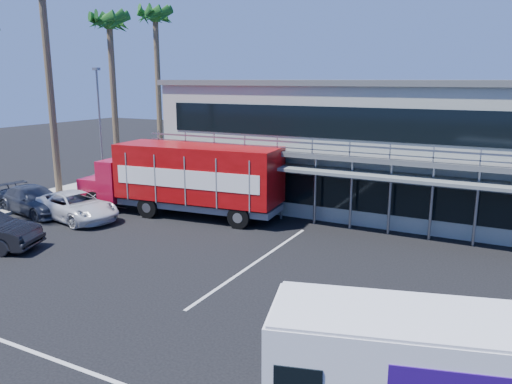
% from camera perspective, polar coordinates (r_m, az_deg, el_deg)
% --- Properties ---
extents(ground, '(120.00, 120.00, 0.00)m').
position_cam_1_polar(ground, '(19.34, -9.52, -9.71)').
color(ground, black).
rests_on(ground, ground).
extents(building, '(22.40, 12.00, 7.30)m').
position_cam_1_polar(building, '(30.36, 12.35, 5.51)').
color(building, '#A2A799').
rests_on(building, ground).
extents(curb_strip, '(3.00, 32.00, 0.16)m').
position_cam_1_polar(curb_strip, '(33.67, -23.88, -0.79)').
color(curb_strip, '#A5A399').
rests_on(curb_strip, ground).
extents(palm_e, '(2.80, 2.80, 12.25)m').
position_cam_1_polar(palm_e, '(37.50, -16.38, 17.23)').
color(palm_e, brown).
rests_on(palm_e, ground).
extents(palm_f, '(2.80, 2.80, 13.25)m').
position_cam_1_polar(palm_f, '(41.98, -11.41, 18.18)').
color(palm_f, brown).
rests_on(palm_f, ground).
extents(light_pole_far, '(0.50, 0.25, 8.09)m').
position_cam_1_polar(light_pole_far, '(35.69, -17.42, 7.64)').
color(light_pole_far, gray).
rests_on(light_pole_far, ground).
extents(red_truck, '(11.84, 3.90, 3.91)m').
position_cam_1_polar(red_truck, '(27.35, -8.11, 1.71)').
color(red_truck, '#A30D27').
rests_on(red_truck, ground).
extents(white_van, '(6.56, 3.75, 3.04)m').
position_cam_1_polar(white_van, '(10.81, 19.28, -20.03)').
color(white_van, white).
rests_on(white_van, ground).
extents(parked_car_c, '(5.69, 3.37, 1.48)m').
position_cam_1_polar(parked_car_c, '(28.24, -19.93, -1.52)').
color(parked_car_c, silver).
rests_on(parked_car_c, ground).
extents(parked_car_d, '(5.47, 2.91, 1.51)m').
position_cam_1_polar(parked_car_d, '(30.40, -23.97, -0.86)').
color(parked_car_d, '#303440').
rests_on(parked_car_d, ground).
extents(parked_car_e, '(4.39, 2.43, 1.41)m').
position_cam_1_polar(parked_car_e, '(34.83, -15.15, 1.34)').
color(parked_car_e, slate).
rests_on(parked_car_e, ground).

